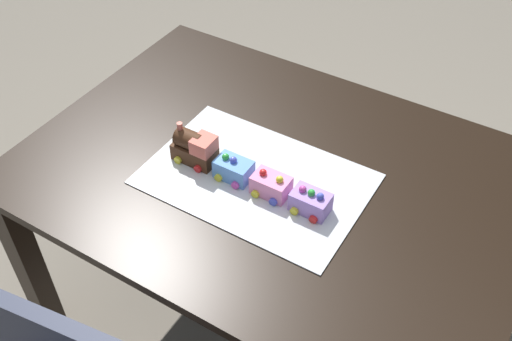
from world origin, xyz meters
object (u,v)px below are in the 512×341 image
object	(u,v)px
dining_table	(274,196)
cake_car_gondola_lavender	(311,202)
cake_locomotive	(195,148)
cake_car_tanker_sky_blue	(234,169)
cake_car_caboose_bubblegum	(271,185)

from	to	relation	value
dining_table	cake_car_gondola_lavender	world-z (taller)	cake_car_gondola_lavender
dining_table	cake_locomotive	xyz separation A→B (m)	(-0.21, -0.09, 0.16)
dining_table	cake_car_tanker_sky_blue	distance (m)	0.18
dining_table	cake_car_tanker_sky_blue	size ratio (longest dim) A/B	14.00
cake_car_gondola_lavender	cake_locomotive	bearing A→B (deg)	-180.00
dining_table	cake_car_caboose_bubblegum	xyz separation A→B (m)	(0.04, -0.09, 0.14)
dining_table	cake_car_tanker_sky_blue	xyz separation A→B (m)	(-0.08, -0.09, 0.14)
cake_car_tanker_sky_blue	cake_car_gondola_lavender	xyz separation A→B (m)	(0.24, -0.00, 0.00)
dining_table	cake_locomotive	distance (m)	0.28
cake_locomotive	cake_car_caboose_bubblegum	size ratio (longest dim) A/B	1.40
cake_locomotive	cake_car_tanker_sky_blue	size ratio (longest dim) A/B	1.40
cake_car_tanker_sky_blue	cake_car_gondola_lavender	bearing A→B (deg)	-0.00
cake_car_gondola_lavender	cake_car_caboose_bubblegum	bearing A→B (deg)	180.00
cake_car_caboose_bubblegum	dining_table	bearing A→B (deg)	113.86
cake_locomotive	cake_car_tanker_sky_blue	bearing A→B (deg)	0.00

